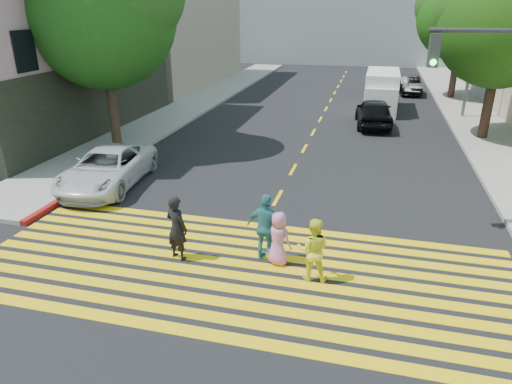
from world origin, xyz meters
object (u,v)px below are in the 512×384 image
at_px(tree_left, 103,5).
at_px(pedestrian_man, 177,228).
at_px(tree_right_far, 466,10).
at_px(white_van, 381,93).
at_px(pedestrian_extra, 266,228).
at_px(white_sedan, 108,168).
at_px(dark_car_parked, 409,85).
at_px(dark_car_near, 374,112).
at_px(tree_right_near, 507,15).
at_px(pedestrian_woman, 313,250).
at_px(pedestrian_child, 278,239).
at_px(silver_car, 382,79).

distance_m(tree_left, pedestrian_man, 12.26).
xyz_separation_m(tree_right_far, white_van, (-4.89, -5.30, -4.72)).
relative_size(pedestrian_extra, white_van, 0.35).
xyz_separation_m(white_sedan, dark_car_parked, (11.50, 22.31, -0.02)).
bearing_deg(dark_car_parked, white_sedan, -122.68).
bearing_deg(dark_car_near, white_van, -99.94).
bearing_deg(white_sedan, tree_right_near, 28.74).
xyz_separation_m(pedestrian_woman, pedestrian_child, (-0.93, 0.50, -0.09)).
distance_m(pedestrian_extra, dark_car_near, 15.32).
xyz_separation_m(tree_right_far, pedestrian_woman, (-6.39, -25.17, -5.06)).
distance_m(pedestrian_extra, white_sedan, 7.65).
height_order(pedestrian_extra, dark_car_parked, pedestrian_extra).
bearing_deg(dark_car_parked, white_van, -112.10).
height_order(pedestrian_woman, pedestrian_child, pedestrian_woman).
bearing_deg(pedestrian_woman, white_van, -98.82).
xyz_separation_m(tree_left, dark_car_near, (11.38, 6.85, -5.35)).
xyz_separation_m(pedestrian_child, silver_car, (2.49, 28.20, 0.01)).
height_order(pedestrian_woman, white_van, white_van).
distance_m(pedestrian_man, dark_car_parked, 27.38).
xyz_separation_m(tree_right_far, pedestrian_man, (-9.86, -25.05, -4.99)).
height_order(tree_right_near, pedestrian_woman, tree_right_near).
height_order(pedestrian_woman, dark_car_parked, pedestrian_woman).
bearing_deg(tree_left, pedestrian_child, -42.09).
height_order(tree_left, silver_car, tree_left).
bearing_deg(silver_car, pedestrian_woman, 78.96).
relative_size(tree_right_far, pedestrian_woman, 5.48).
xyz_separation_m(pedestrian_extra, silver_car, (2.83, 28.08, -0.18)).
bearing_deg(white_sedan, pedestrian_extra, -34.63).
xyz_separation_m(pedestrian_woman, dark_car_near, (1.15, 15.75, -0.03)).
relative_size(dark_car_near, silver_car, 0.91).
relative_size(tree_right_near, dark_car_parked, 2.12).
bearing_deg(dark_car_parked, silver_car, 127.44).
distance_m(tree_right_far, dark_car_parked, 6.11).
distance_m(tree_right_near, pedestrian_child, 16.42).
bearing_deg(dark_car_near, pedestrian_man, 68.39).
height_order(pedestrian_child, white_sedan, pedestrian_child).
bearing_deg(tree_left, white_sedan, -64.00).
distance_m(pedestrian_man, pedestrian_child, 2.58).
bearing_deg(silver_car, dark_car_parked, 124.94).
xyz_separation_m(pedestrian_man, white_sedan, (-4.51, 4.17, -0.19)).
bearing_deg(white_van, pedestrian_man, -103.49).
bearing_deg(tree_right_near, pedestrian_child, -118.13).
height_order(tree_right_near, white_van, tree_right_near).
xyz_separation_m(pedestrian_man, dark_car_parked, (6.99, 26.48, -0.21)).
bearing_deg(tree_right_far, pedestrian_extra, -107.33).
distance_m(pedestrian_child, white_sedan, 8.01).
bearing_deg(pedestrian_woman, pedestrian_extra, -30.81).
relative_size(dark_car_parked, white_van, 0.78).
relative_size(tree_right_far, silver_car, 1.77).
distance_m(pedestrian_child, dark_car_near, 15.40).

